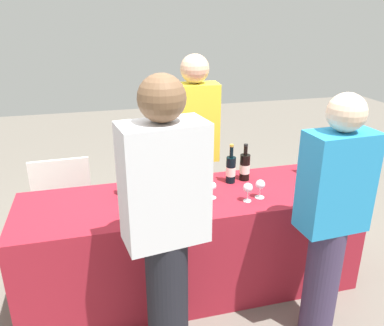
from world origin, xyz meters
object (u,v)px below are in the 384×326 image
(wine_bottle_4, at_px, (245,167))
(wine_glass_0, at_px, (127,204))
(wine_glass_1, at_px, (158,193))
(wine_bottle_2, at_px, (172,175))
(wine_glass_2, at_px, (212,187))
(wine_glass_5, at_px, (318,178))
(wine_bottle_0, at_px, (125,182))
(wine_bottle_1, at_px, (140,180))
(menu_board, at_px, (64,202))
(guest_1, at_px, (331,216))
(wine_bottle_5, at_px, (308,162))
(guest_0, at_px, (165,226))
(wine_glass_3, at_px, (248,188))
(server_pouring, at_px, (195,148))
(wine_bottle_3, at_px, (231,169))
(wine_glass_4, at_px, (260,185))

(wine_bottle_4, xyz_separation_m, wine_glass_0, (-0.94, -0.36, -0.01))
(wine_glass_1, bearing_deg, wine_bottle_2, 58.05)
(wine_glass_2, height_order, wine_glass_5, wine_glass_5)
(wine_glass_1, bearing_deg, wine_bottle_4, 19.29)
(wine_bottle_0, distance_m, wine_bottle_4, 0.92)
(wine_bottle_0, bearing_deg, wine_glass_2, -17.22)
(wine_bottle_1, height_order, menu_board, wine_bottle_1)
(guest_1, bearing_deg, wine_bottle_5, 65.39)
(wine_bottle_0, distance_m, wine_bottle_2, 0.34)
(guest_0, xyz_separation_m, guest_1, (1.00, -0.02, -0.07))
(wine_glass_2, distance_m, guest_0, 0.71)
(guest_0, bearing_deg, wine_bottle_5, 22.27)
(wine_bottle_4, relative_size, wine_glass_2, 2.39)
(wine_glass_1, height_order, guest_1, guest_1)
(wine_bottle_4, bearing_deg, guest_1, -75.02)
(wine_glass_3, bearing_deg, menu_board, 140.41)
(wine_bottle_2, relative_size, server_pouring, 0.17)
(wine_bottle_2, bearing_deg, server_pouring, 55.87)
(wine_bottle_0, xyz_separation_m, wine_bottle_4, (0.92, 0.06, -0.00))
(wine_glass_5, xyz_separation_m, menu_board, (-1.85, 1.07, -0.48))
(wine_bottle_2, bearing_deg, wine_glass_1, -121.95)
(wine_bottle_2, distance_m, wine_glass_5, 1.05)
(wine_bottle_4, bearing_deg, wine_glass_0, -159.24)
(menu_board, bearing_deg, wine_glass_1, -55.97)
(wine_glass_3, height_order, guest_0, guest_0)
(wine_bottle_2, bearing_deg, wine_bottle_5, -0.31)
(wine_glass_0, xyz_separation_m, wine_glass_2, (0.60, 0.12, -0.01))
(wine_glass_3, xyz_separation_m, wine_glass_5, (0.54, 0.01, 0.01))
(wine_bottle_3, bearing_deg, wine_glass_4, -69.90)
(wine_glass_3, relative_size, server_pouring, 0.08)
(wine_bottle_1, bearing_deg, wine_glass_0, -112.35)
(wine_glass_1, xyz_separation_m, wine_glass_3, (0.60, -0.10, 0.01))
(server_pouring, height_order, menu_board, server_pouring)
(wine_glass_0, height_order, wine_glass_2, wine_glass_0)
(wine_glass_1, bearing_deg, wine_glass_0, -154.63)
(wine_bottle_5, distance_m, guest_1, 0.85)
(wine_bottle_0, bearing_deg, guest_0, -78.95)
(wine_bottle_3, relative_size, server_pouring, 0.18)
(wine_bottle_5, xyz_separation_m, menu_board, (-1.96, 0.76, -0.48))
(wine_glass_4, bearing_deg, wine_bottle_2, 152.33)
(wine_glass_4, bearing_deg, guest_1, -65.21)
(wine_bottle_3, distance_m, guest_0, 1.02)
(wine_bottle_1, relative_size, wine_glass_1, 2.32)
(wine_glass_4, xyz_separation_m, guest_1, (0.23, -0.50, -0.01))
(wine_bottle_4, distance_m, wine_bottle_5, 0.53)
(wine_bottle_2, bearing_deg, wine_bottle_1, -173.72)
(wine_glass_5, relative_size, guest_0, 0.08)
(wine_bottle_4, xyz_separation_m, wine_glass_2, (-0.34, -0.24, -0.02))
(wine_glass_3, relative_size, wine_glass_5, 0.92)
(wine_bottle_0, bearing_deg, wine_glass_4, -15.93)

